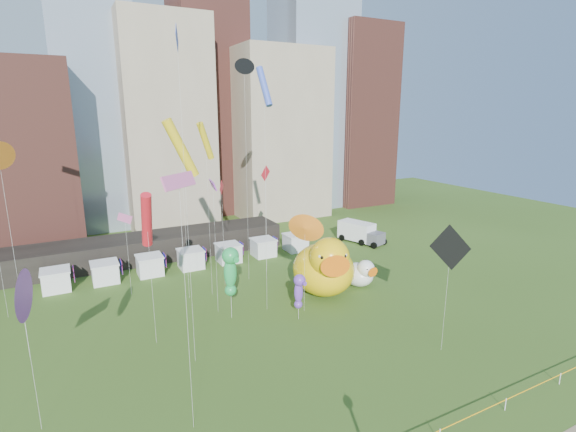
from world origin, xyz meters
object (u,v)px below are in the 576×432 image
seahorse_purple (299,289)px  box_truck (360,232)px  seahorse_green (230,268)px  small_duck (360,273)px  big_duck (325,267)px

seahorse_purple → box_truck: bearing=34.9°
seahorse_green → box_truck: bearing=22.3°
seahorse_purple → small_duck: bearing=15.1°
seahorse_green → box_truck: seahorse_green is taller
small_duck → seahorse_green: size_ratio=0.64×
small_duck → box_truck: (10.31, 13.67, 0.00)m
seahorse_green → box_truck: (25.79, 14.28, -3.58)m
big_duck → seahorse_purple: (-5.16, -3.64, -0.05)m
big_duck → small_duck: bearing=20.8°
seahorse_green → box_truck: size_ratio=0.95×
box_truck → big_duck: bearing=-155.4°
big_duck → small_duck: big_duck is taller
big_duck → small_duck: 5.08m
box_truck → seahorse_green: bearing=-168.9°
small_duck → box_truck: 17.12m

